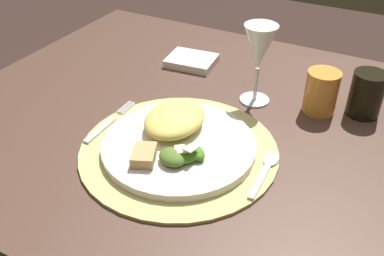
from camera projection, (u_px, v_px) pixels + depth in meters
The scene contains 12 objects.
dining_table at pixel (217, 183), 0.94m from camera, with size 1.11×0.85×0.75m.
placemat at pixel (179, 150), 0.77m from camera, with size 0.35×0.35×0.01m, color tan.
dinner_plate at pixel (179, 145), 0.76m from camera, with size 0.27×0.27×0.01m, color silver.
pasta_serving at pixel (175, 119), 0.79m from camera, with size 0.13×0.10×0.04m, color #EAD060.
salad_greens at pixel (183, 155), 0.71m from camera, with size 0.08×0.08×0.03m.
bread_piece at pixel (144, 155), 0.71m from camera, with size 0.05×0.04×0.02m, color tan.
fork at pixel (108, 123), 0.83m from camera, with size 0.02×0.15×0.00m.
spoon at pixel (268, 167), 0.72m from camera, with size 0.03×0.13×0.01m.
napkin at pixel (192, 61), 1.05m from camera, with size 0.11×0.09×0.02m, color white.
wine_glass at pixel (259, 50), 0.85m from camera, with size 0.07×0.07×0.17m.
amber_tumbler at pixel (321, 92), 0.85m from camera, with size 0.07×0.07×0.09m, color orange.
dark_tumbler at pixel (366, 94), 0.85m from camera, with size 0.06×0.06×0.09m, color black.
Camera 1 is at (0.28, -0.64, 1.23)m, focal length 40.42 mm.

